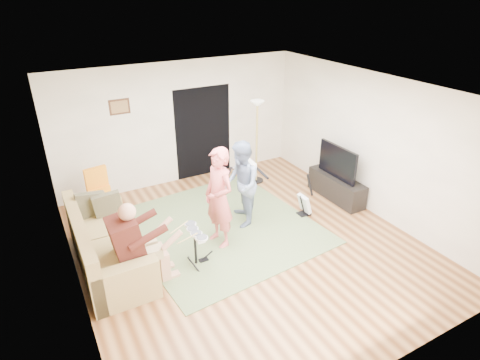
{
  "coord_description": "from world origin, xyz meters",
  "views": [
    {
      "loc": [
        -2.93,
        -5.07,
        4.11
      ],
      "look_at": [
        0.03,
        0.3,
        1.11
      ],
      "focal_mm": 30.0,
      "sensor_mm": 36.0,
      "label": 1
    }
  ],
  "objects_px": {
    "dining_chair": "(103,202)",
    "television": "(338,162)",
    "guitarist": "(241,184)",
    "torchiere_lamp": "(257,128)",
    "guitar_spare": "(305,203)",
    "tv_cabinet": "(336,187)",
    "singer": "(219,198)",
    "drum_kit": "(195,249)",
    "sofa": "(104,250)"
  },
  "relations": [
    {
      "from": "dining_chair",
      "to": "television",
      "type": "bearing_deg",
      "value": -28.8
    },
    {
      "from": "guitarist",
      "to": "torchiere_lamp",
      "type": "distance_m",
      "value": 1.91
    },
    {
      "from": "guitar_spare",
      "to": "torchiere_lamp",
      "type": "bearing_deg",
      "value": 91.82
    },
    {
      "from": "guitar_spare",
      "to": "tv_cabinet",
      "type": "relative_size",
      "value": 0.63
    },
    {
      "from": "singer",
      "to": "television",
      "type": "distance_m",
      "value": 2.86
    },
    {
      "from": "drum_kit",
      "to": "sofa",
      "type": "bearing_deg",
      "value": 153.48
    },
    {
      "from": "torchiere_lamp",
      "to": "tv_cabinet",
      "type": "xyz_separation_m",
      "value": [
        1.07,
        -1.52,
        -1.05
      ]
    },
    {
      "from": "sofa",
      "to": "guitar_spare",
      "type": "bearing_deg",
      "value": -3.75
    },
    {
      "from": "singer",
      "to": "guitarist",
      "type": "distance_m",
      "value": 0.76
    },
    {
      "from": "sofa",
      "to": "singer",
      "type": "relative_size",
      "value": 1.29
    },
    {
      "from": "guitar_spare",
      "to": "torchiere_lamp",
      "type": "xyz_separation_m",
      "value": [
        -0.06,
        1.76,
        1.05
      ]
    },
    {
      "from": "guitar_spare",
      "to": "television",
      "type": "distance_m",
      "value": 1.16
    },
    {
      "from": "drum_kit",
      "to": "dining_chair",
      "type": "bearing_deg",
      "value": 114.71
    },
    {
      "from": "drum_kit",
      "to": "torchiere_lamp",
      "type": "distance_m",
      "value": 3.41
    },
    {
      "from": "drum_kit",
      "to": "guitar_spare",
      "type": "relative_size",
      "value": 0.75
    },
    {
      "from": "sofa",
      "to": "guitarist",
      "type": "distance_m",
      "value": 2.6
    },
    {
      "from": "sofa",
      "to": "torchiere_lamp",
      "type": "distance_m",
      "value": 4.15
    },
    {
      "from": "torchiere_lamp",
      "to": "television",
      "type": "xyz_separation_m",
      "value": [
        1.02,
        -1.52,
        -0.45
      ]
    },
    {
      "from": "torchiere_lamp",
      "to": "drum_kit",
      "type": "bearing_deg",
      "value": -138.38
    },
    {
      "from": "dining_chair",
      "to": "tv_cabinet",
      "type": "distance_m",
      "value": 4.73
    },
    {
      "from": "tv_cabinet",
      "to": "dining_chair",
      "type": "bearing_deg",
      "value": 161.49
    },
    {
      "from": "guitarist",
      "to": "dining_chair",
      "type": "xyz_separation_m",
      "value": [
        -2.24,
        1.4,
        -0.45
      ]
    },
    {
      "from": "guitarist",
      "to": "television",
      "type": "relative_size",
      "value": 1.56
    },
    {
      "from": "guitarist",
      "to": "guitar_spare",
      "type": "xyz_separation_m",
      "value": [
        1.24,
        -0.34,
        -0.57
      ]
    },
    {
      "from": "sofa",
      "to": "guitarist",
      "type": "relative_size",
      "value": 1.41
    },
    {
      "from": "torchiere_lamp",
      "to": "guitar_spare",
      "type": "bearing_deg",
      "value": -88.18
    },
    {
      "from": "dining_chair",
      "to": "guitarist",
      "type": "bearing_deg",
      "value": -42.14
    },
    {
      "from": "drum_kit",
      "to": "television",
      "type": "distance_m",
      "value": 3.55
    },
    {
      "from": "guitar_spare",
      "to": "television",
      "type": "bearing_deg",
      "value": 14.01
    },
    {
      "from": "sofa",
      "to": "television",
      "type": "height_order",
      "value": "television"
    },
    {
      "from": "sofa",
      "to": "tv_cabinet",
      "type": "height_order",
      "value": "sofa"
    },
    {
      "from": "tv_cabinet",
      "to": "television",
      "type": "bearing_deg",
      "value": 180.0
    },
    {
      "from": "television",
      "to": "torchiere_lamp",
      "type": "bearing_deg",
      "value": 123.77
    },
    {
      "from": "drum_kit",
      "to": "guitar_spare",
      "type": "height_order",
      "value": "guitar_spare"
    },
    {
      "from": "sofa",
      "to": "guitar_spare",
      "type": "height_order",
      "value": "sofa"
    },
    {
      "from": "tv_cabinet",
      "to": "guitar_spare",
      "type": "bearing_deg",
      "value": -166.66
    },
    {
      "from": "guitarist",
      "to": "guitar_spare",
      "type": "distance_m",
      "value": 1.41
    },
    {
      "from": "torchiere_lamp",
      "to": "television",
      "type": "relative_size",
      "value": 1.8
    },
    {
      "from": "sofa",
      "to": "singer",
      "type": "height_order",
      "value": "singer"
    },
    {
      "from": "dining_chair",
      "to": "television",
      "type": "distance_m",
      "value": 4.71
    },
    {
      "from": "guitarist",
      "to": "television",
      "type": "distance_m",
      "value": 2.2
    },
    {
      "from": "drum_kit",
      "to": "singer",
      "type": "relative_size",
      "value": 0.37
    },
    {
      "from": "drum_kit",
      "to": "guitar_spare",
      "type": "distance_m",
      "value": 2.52
    },
    {
      "from": "torchiere_lamp",
      "to": "sofa",
      "type": "bearing_deg",
      "value": -157.97
    },
    {
      "from": "dining_chair",
      "to": "torchiere_lamp",
      "type": "bearing_deg",
      "value": -9.79
    },
    {
      "from": "torchiere_lamp",
      "to": "tv_cabinet",
      "type": "height_order",
      "value": "torchiere_lamp"
    },
    {
      "from": "guitarist",
      "to": "dining_chair",
      "type": "height_order",
      "value": "guitarist"
    },
    {
      "from": "sofa",
      "to": "guitar_spare",
      "type": "relative_size",
      "value": 2.62
    },
    {
      "from": "guitar_spare",
      "to": "dining_chair",
      "type": "relative_size",
      "value": 0.85
    },
    {
      "from": "torchiere_lamp",
      "to": "television",
      "type": "bearing_deg",
      "value": -56.23
    }
  ]
}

